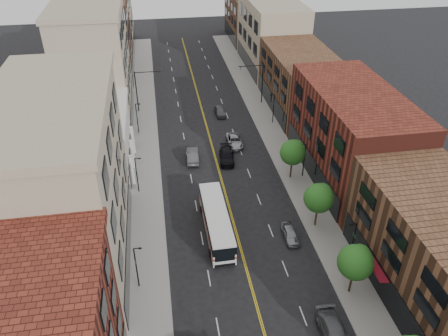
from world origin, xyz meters
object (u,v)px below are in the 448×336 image
car_parked_far (290,234)px  car_lane_b (234,141)px  city_bus (216,220)px  car_parked_mid (334,334)px  car_lane_behind (193,155)px  car_lane_a (227,156)px  car_lane_c (220,111)px

car_parked_far → car_lane_b: 21.76m
city_bus → car_parked_mid: size_ratio=2.17×
car_parked_mid → car_parked_far: bearing=91.0°
car_parked_far → car_lane_behind: size_ratio=0.80×
car_lane_behind → car_lane_a: (4.82, -0.89, -0.03)m
car_lane_behind → car_lane_c: bearing=-110.2°
car_parked_far → car_lane_behind: bearing=116.9°
car_lane_a → car_lane_c: car_lane_a is taller
car_parked_far → car_parked_mid: bearing=-89.4°
car_lane_a → car_lane_b: size_ratio=1.05×
city_bus → car_parked_mid: city_bus is taller
car_lane_a → car_lane_c: (1.32, 14.74, -0.05)m
car_lane_behind → city_bus: bearing=97.6°
city_bus → car_lane_a: 15.48m
car_lane_behind → car_parked_mid: bearing=109.9°
car_parked_mid → car_lane_c: size_ratio=1.32×
city_bus → car_lane_a: bearing=75.7°
car_parked_far → car_lane_behind: 20.41m
city_bus → car_lane_behind: size_ratio=2.45×
car_parked_mid → city_bus: bearing=118.2°
city_bus → car_lane_b: size_ratio=2.38×
car_lane_b → car_parked_mid: bearing=-84.9°
car_lane_a → car_lane_b: (1.92, 4.26, -0.07)m
car_parked_mid → car_lane_behind: (-9.17, 31.48, 0.00)m
car_lane_b → car_lane_a: bearing=-113.1°
city_bus → car_lane_behind: bearing=93.6°
car_parked_mid → car_lane_b: size_ratio=1.10×
city_bus → car_lane_b: city_bus is taller
car_lane_behind → car_lane_a: size_ratio=0.92×
city_bus → car_parked_far: (8.02, -2.37, -1.07)m
car_parked_mid → car_lane_behind: bearing=107.0°
car_parked_far → car_lane_a: (-4.30, 17.37, 0.10)m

